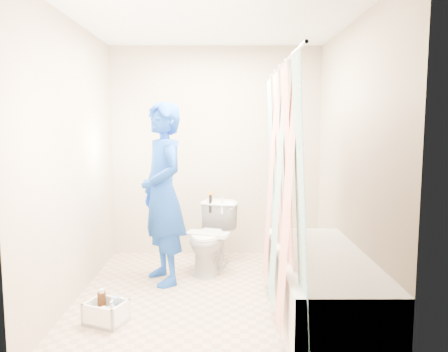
{
  "coord_description": "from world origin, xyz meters",
  "views": [
    {
      "loc": [
        0.08,
        -3.74,
        1.51
      ],
      "look_at": [
        0.09,
        0.39,
        1.03
      ],
      "focal_mm": 35.0,
      "sensor_mm": 36.0,
      "label": 1
    }
  ],
  "objects_px": {
    "toilet": "(211,237)",
    "bathtub": "(321,283)",
    "cleaning_caddy": "(107,313)",
    "plumber": "(163,194)"
  },
  "relations": [
    {
      "from": "toilet",
      "to": "bathtub",
      "type": "bearing_deg",
      "value": -33.38
    },
    {
      "from": "bathtub",
      "to": "cleaning_caddy",
      "type": "distance_m",
      "value": 1.67
    },
    {
      "from": "plumber",
      "to": "cleaning_caddy",
      "type": "relative_size",
      "value": 4.88
    },
    {
      "from": "toilet",
      "to": "cleaning_caddy",
      "type": "relative_size",
      "value": 1.98
    },
    {
      "from": "toilet",
      "to": "plumber",
      "type": "distance_m",
      "value": 0.76
    },
    {
      "from": "bathtub",
      "to": "plumber",
      "type": "bearing_deg",
      "value": 149.77
    },
    {
      "from": "bathtub",
      "to": "cleaning_caddy",
      "type": "relative_size",
      "value": 4.96
    },
    {
      "from": "toilet",
      "to": "plumber",
      "type": "xyz_separation_m",
      "value": [
        -0.45,
        -0.33,
        0.51
      ]
    },
    {
      "from": "toilet",
      "to": "plumber",
      "type": "relative_size",
      "value": 0.41
    },
    {
      "from": "plumber",
      "to": "bathtub",
      "type": "bearing_deg",
      "value": 31.45
    }
  ]
}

